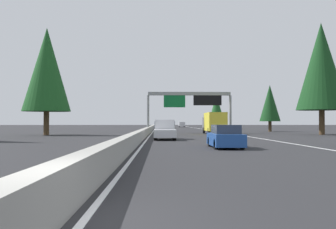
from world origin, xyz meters
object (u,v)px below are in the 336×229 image
(pickup_distant_a, at_px, (165,130))
(minivan_mid_center, at_px, (182,124))
(sedan_near_center, at_px, (225,137))
(conifer_right_near, at_px, (321,66))
(box_truck_far_left, at_px, (214,122))
(conifer_right_mid, at_px, (270,103))
(sign_gantry_overhead, at_px, (190,100))
(sedan_mid_right, at_px, (160,126))
(conifer_left_near, at_px, (47,70))
(conifer_right_far, at_px, (216,108))

(pickup_distant_a, distance_m, minivan_mid_center, 90.69)
(sedan_near_center, bearing_deg, conifer_right_near, -34.92)
(box_truck_far_left, relative_size, conifer_right_mid, 1.04)
(sign_gantry_overhead, xyz_separation_m, pickup_distant_a, (-19.84, 4.10, -3.98))
(box_truck_far_left, bearing_deg, sedan_mid_right, 8.89)
(box_truck_far_left, distance_m, minivan_mid_center, 73.88)
(sedan_near_center, relative_size, box_truck_far_left, 0.52)
(pickup_distant_a, bearing_deg, sedan_near_center, -162.52)
(sedan_mid_right, distance_m, conifer_right_near, 56.62)
(conifer_right_mid, bearing_deg, conifer_right_near, -173.62)
(pickup_distant_a, bearing_deg, sedan_mid_right, 0.31)
(sign_gantry_overhead, bearing_deg, conifer_left_near, 112.24)
(sedan_mid_right, bearing_deg, box_truck_far_left, -171.11)
(sign_gantry_overhead, height_order, conifer_right_near, conifer_right_near)
(conifer_right_mid, bearing_deg, conifer_right_far, 9.34)
(conifer_right_far, relative_size, conifer_left_near, 0.64)
(conifer_right_near, distance_m, conifer_right_far, 46.75)
(pickup_distant_a, xyz_separation_m, sedan_mid_right, (64.39, 0.35, -0.23))
(sign_gantry_overhead, xyz_separation_m, box_truck_far_left, (-3.29, -3.04, -3.29))
(sign_gantry_overhead, distance_m, conifer_left_near, 20.82)
(conifer_right_near, xyz_separation_m, conifer_left_near, (-0.39, 35.53, -0.59))
(sign_gantry_overhead, relative_size, sedan_near_center, 2.88)
(sign_gantry_overhead, bearing_deg, conifer_right_far, -14.22)
(sign_gantry_overhead, relative_size, conifer_right_far, 1.45)
(minivan_mid_center, relative_size, conifer_right_far, 0.57)
(sign_gantry_overhead, distance_m, sedan_near_center, 31.90)
(sedan_near_center, distance_m, sedan_mid_right, 76.27)
(conifer_right_far, distance_m, conifer_left_near, 54.79)
(box_truck_far_left, xyz_separation_m, conifer_right_near, (-4.10, -13.49, 7.32))
(sedan_near_center, xyz_separation_m, conifer_right_mid, (40.79, -15.06, 4.28))
(sign_gantry_overhead, height_order, conifer_right_far, conifer_right_far)
(conifer_left_near, bearing_deg, minivan_mid_center, -15.57)
(minivan_mid_center, height_order, conifer_left_near, conifer_left_near)
(pickup_distant_a, xyz_separation_m, minivan_mid_center, (90.43, -6.93, 0.04))
(sign_gantry_overhead, xyz_separation_m, conifer_right_far, (38.74, -9.81, 0.43))
(conifer_right_near, height_order, conifer_right_far, conifer_right_near)
(sedan_near_center, relative_size, conifer_right_far, 0.50)
(conifer_right_near, distance_m, conifer_left_near, 35.54)
(pickup_distant_a, relative_size, conifer_left_near, 0.41)
(minivan_mid_center, height_order, conifer_right_far, conifer_right_far)
(sign_gantry_overhead, relative_size, minivan_mid_center, 2.54)
(box_truck_far_left, bearing_deg, sign_gantry_overhead, 42.80)
(conifer_left_near, bearing_deg, sedan_near_center, -142.02)
(conifer_right_mid, bearing_deg, sign_gantry_overhead, 122.00)
(minivan_mid_center, bearing_deg, conifer_right_mid, -169.09)
(conifer_right_mid, height_order, conifer_right_far, conifer_right_far)
(conifer_right_mid, xyz_separation_m, conifer_left_near, (-16.94, 33.68, 3.38))
(pickup_distant_a, distance_m, sedan_mid_right, 64.39)
(sign_gantry_overhead, bearing_deg, sedan_mid_right, 5.70)
(minivan_mid_center, distance_m, conifer_left_near, 81.68)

